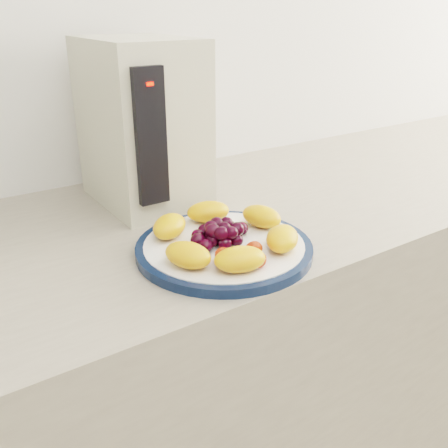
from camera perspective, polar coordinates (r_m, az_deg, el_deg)
counter at (r=1.14m, az=-10.10°, el=-22.14°), size 3.50×0.60×0.90m
cabinet_face at (r=1.17m, az=-9.98°, el=-23.17°), size 3.48×0.58×0.84m
plate_rim at (r=0.80m, az=-0.00°, el=-2.79°), size 0.28×0.28×0.01m
plate_face at (r=0.80m, az=-0.00°, el=-2.73°), size 0.26×0.26×0.02m
appliance_body at (r=0.99m, az=-9.38°, el=11.28°), size 0.18×0.25×0.31m
appliance_panel at (r=0.86m, az=-8.41°, el=9.72°), size 0.05×0.02×0.23m
appliance_led at (r=0.83m, az=-8.48°, el=15.55°), size 0.01×0.01×0.01m
fruit_plate at (r=0.78m, az=0.10°, el=-1.17°), size 0.24×0.25×0.04m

